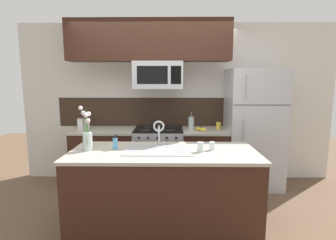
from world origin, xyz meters
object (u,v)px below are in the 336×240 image
sink_faucet (159,130)px  dish_soap_bottle (115,143)px  spare_glass (212,146)px  refrigerator (253,129)px  microwave (158,75)px  drinking_glass (201,147)px  stove_range (159,157)px  banana_bunch (201,129)px  coffee_tin (218,126)px  flower_vase (87,136)px  storage_jar_tall (81,124)px  french_press (191,123)px  storage_jar_medium (87,124)px

sink_faucet → dish_soap_bottle: (-0.49, -0.16, -0.13)m
spare_glass → refrigerator: bearing=55.7°
microwave → drinking_glass: size_ratio=6.86×
stove_range → banana_bunch: 0.82m
coffee_tin → stove_range: bearing=-177.0°
coffee_tin → sink_faucet: size_ratio=0.36×
spare_glass → flower_vase: (-1.38, -0.03, 0.11)m
stove_range → storage_jar_tall: storage_jar_tall is taller
french_press → drinking_glass: french_press is taller
storage_jar_tall → dish_soap_bottle: bearing=-56.4°
spare_glass → flower_vase: 1.39m
refrigerator → coffee_tin: size_ratio=16.84×
french_press → dish_soap_bottle: french_press is taller
stove_range → microwave: 1.29m
stove_range → storage_jar_tall: (-1.24, 0.03, 0.53)m
banana_bunch → coffee_tin: 0.31m
stove_range → drinking_glass: drinking_glass is taller
refrigerator → spare_glass: bearing=-124.3°
microwave → storage_jar_tall: (-1.24, 0.05, -0.76)m
french_press → spare_glass: french_press is taller
microwave → sink_faucet: (0.06, -1.01, -0.65)m
storage_jar_tall → flower_vase: flower_vase is taller
dish_soap_bottle → drinking_glass: 0.95m
microwave → refrigerator: bearing=1.6°
french_press → storage_jar_medium: bearing=-178.2°
microwave → dish_soap_bottle: microwave is taller
banana_bunch → spare_glass: spare_glass is taller
storage_jar_medium → refrigerator: bearing=0.2°
banana_bunch → coffee_tin: coffee_tin is taller
sink_faucet → spare_glass: 0.65m
banana_bunch → flower_vase: bearing=-139.8°
spare_glass → drinking_glass: bearing=-149.1°
dish_soap_bottle → spare_glass: (1.09, -0.01, -0.02)m
storage_jar_tall → spare_glass: (1.90, -1.24, -0.04)m
french_press → coffee_tin: size_ratio=2.43×
coffee_tin → dish_soap_bottle: size_ratio=0.67×
storage_jar_medium → french_press: (1.66, 0.05, 0.01)m
coffee_tin → dish_soap_bottle: (-1.38, -1.25, 0.01)m
banana_bunch → coffee_tin: bearing=21.2°
coffee_tin → spare_glass: coffee_tin is taller
microwave → banana_bunch: 1.06m
microwave → stove_range: bearing=90.2°
storage_jar_medium → sink_faucet: sink_faucet is taller
storage_jar_tall → storage_jar_medium: bearing=-11.2°
stove_range → dish_soap_bottle: bearing=-109.7°
microwave → banana_bunch: (0.67, -0.04, -0.82)m
microwave → french_press: (0.52, 0.08, -0.75)m
storage_jar_medium → spare_glass: size_ratio=2.01×
storage_jar_tall → storage_jar_medium: 0.11m
sink_faucet → flower_vase: size_ratio=0.62×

